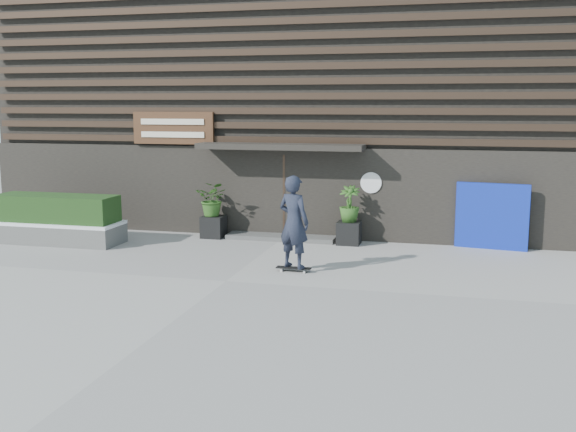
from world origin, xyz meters
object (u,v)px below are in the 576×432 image
(blue_tarp, at_px, (492,216))
(skateboarder, at_px, (294,222))
(planter_pot_left, at_px, (214,227))
(planter_pot_right, at_px, (349,233))
(raised_bed, at_px, (58,233))

(blue_tarp, relative_size, skateboarder, 0.84)
(planter_pot_left, xyz_separation_m, skateboarder, (3.08, -3.25, 0.82))
(planter_pot_right, relative_size, skateboarder, 0.28)
(raised_bed, bearing_deg, planter_pot_left, 23.65)
(planter_pot_right, bearing_deg, skateboarder, -102.40)
(planter_pot_right, distance_m, raised_bed, 7.80)
(planter_pot_right, height_order, skateboarder, skateboarder)
(planter_pot_right, bearing_deg, blue_tarp, 4.74)
(raised_bed, distance_m, blue_tarp, 11.42)
(planter_pot_left, xyz_separation_m, blue_tarp, (7.42, 0.30, 0.55))
(raised_bed, distance_m, skateboarder, 7.13)
(planter_pot_left, bearing_deg, blue_tarp, 2.32)
(planter_pot_left, distance_m, skateboarder, 4.56)
(planter_pot_left, xyz_separation_m, raised_bed, (-3.82, -1.67, -0.05))
(planter_pot_right, bearing_deg, planter_pot_left, 180.00)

